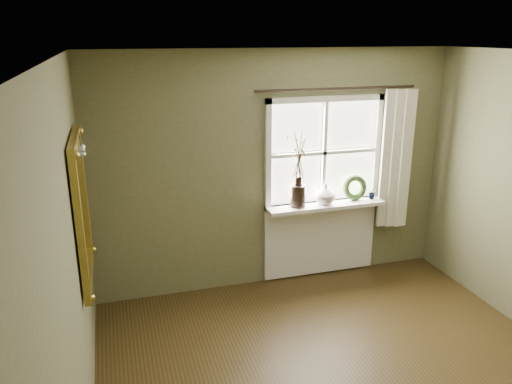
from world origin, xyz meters
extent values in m
plane|color=silver|center=(0.00, 0.00, 2.60)|extent=(4.50, 4.50, 0.00)
cube|color=#646342|center=(0.00, 2.30, 1.30)|extent=(4.00, 0.10, 2.60)
cube|color=#646342|center=(-2.05, 0.00, 1.30)|extent=(0.10, 4.50, 2.60)
cube|color=white|center=(0.55, 2.22, 0.89)|extent=(1.36, 0.06, 0.06)
cube|color=white|center=(0.55, 2.22, 2.07)|extent=(1.36, 0.06, 0.06)
cube|color=white|center=(-0.10, 2.22, 1.48)|extent=(0.06, 0.06, 1.24)
cube|color=white|center=(1.20, 2.22, 1.48)|extent=(0.06, 0.06, 1.24)
cube|color=white|center=(0.55, 2.22, 1.48)|extent=(1.24, 0.05, 0.04)
cube|color=white|center=(0.55, 2.22, 1.48)|extent=(0.04, 0.05, 1.12)
cube|color=white|center=(0.23, 2.25, 1.77)|extent=(0.59, 0.01, 0.53)
cube|color=white|center=(0.88, 2.25, 1.77)|extent=(0.59, 0.01, 0.53)
cube|color=white|center=(0.23, 2.25, 1.19)|extent=(0.59, 0.01, 0.53)
cube|color=white|center=(0.88, 2.25, 1.19)|extent=(0.59, 0.01, 0.53)
cube|color=white|center=(0.55, 2.12, 0.90)|extent=(1.36, 0.26, 0.04)
cube|color=white|center=(0.55, 2.23, 0.46)|extent=(1.36, 0.04, 0.88)
cylinder|color=black|center=(0.21, 2.12, 1.04)|extent=(0.20, 0.20, 0.25)
imported|color=beige|center=(0.54, 2.12, 1.04)|extent=(0.23, 0.23, 0.23)
torus|color=#2D451E|center=(0.92, 2.16, 1.03)|extent=(0.29, 0.13, 0.30)
imported|color=#2D451E|center=(0.18, 2.12, 1.01)|extent=(0.10, 0.07, 0.18)
imported|color=#2D451E|center=(1.13, 2.12, 1.00)|extent=(0.11, 0.10, 0.17)
cube|color=beige|center=(1.39, 2.13, 1.37)|extent=(0.36, 0.12, 1.59)
cylinder|color=black|center=(0.65, 2.17, 2.18)|extent=(1.84, 0.03, 0.03)
cube|color=white|center=(-1.97, 1.19, 1.43)|extent=(0.02, 0.81, 1.00)
cube|color=olive|center=(-1.96, 1.19, 1.97)|extent=(0.05, 0.98, 0.08)
cube|color=olive|center=(-1.96, 1.19, 0.89)|extent=(0.05, 0.98, 0.08)
cube|color=olive|center=(-1.96, 0.75, 1.43)|extent=(0.05, 0.08, 1.00)
cube|color=olive|center=(-1.96, 1.64, 1.43)|extent=(0.05, 0.08, 1.00)
sphere|color=silver|center=(-1.91, 1.16, 1.91)|extent=(0.04, 0.04, 0.04)
sphere|color=silver|center=(-1.91, 1.19, 1.87)|extent=(0.04, 0.04, 0.04)
sphere|color=silver|center=(-1.91, 1.22, 1.92)|extent=(0.04, 0.04, 0.04)
camera|label=1|loc=(-1.70, -2.71, 2.75)|focal=35.00mm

